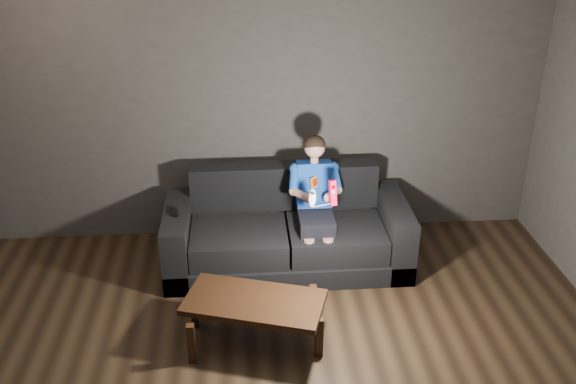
{
  "coord_description": "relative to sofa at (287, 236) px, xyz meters",
  "views": [
    {
      "loc": [
        -0.19,
        -2.88,
        3.01
      ],
      "look_at": [
        0.15,
        1.55,
        0.85
      ],
      "focal_mm": 40.0,
      "sensor_mm": 36.0,
      "label": 1
    }
  ],
  "objects": [
    {
      "name": "back_wall",
      "position": [
        -0.17,
        0.6,
        1.09
      ],
      "size": [
        5.0,
        0.04,
        2.7
      ],
      "primitive_type": "cube",
      "color": "#3B3633",
      "rests_on": "ground"
    },
    {
      "name": "sofa",
      "position": [
        0.0,
        0.0,
        0.0
      ],
      "size": [
        2.05,
        0.89,
        0.79
      ],
      "color": "black",
      "rests_on": "floor"
    },
    {
      "name": "child",
      "position": [
        0.23,
        -0.05,
        0.42
      ],
      "size": [
        0.43,
        0.53,
        1.07
      ],
      "color": "black",
      "rests_on": "sofa"
    },
    {
      "name": "wii_remote_red",
      "position": [
        0.31,
        -0.47,
        0.63
      ],
      "size": [
        0.07,
        0.08,
        0.2
      ],
      "color": "red",
      "rests_on": "child"
    },
    {
      "name": "nunchuk_white",
      "position": [
        0.16,
        -0.46,
        0.59
      ],
      "size": [
        0.08,
        0.1,
        0.15
      ],
      "color": "white",
      "rests_on": "child"
    },
    {
      "name": "wii_remote_black",
      "position": [
        -0.92,
        -0.08,
        0.32
      ],
      "size": [
        0.06,
        0.16,
        0.03
      ],
      "color": "black",
      "rests_on": "sofa"
    },
    {
      "name": "coffee_table",
      "position": [
        -0.31,
        -1.05,
        0.05
      ],
      "size": [
        1.07,
        0.75,
        0.35
      ],
      "color": "black",
      "rests_on": "floor"
    }
  ]
}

